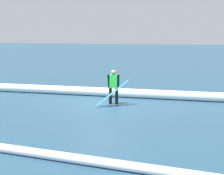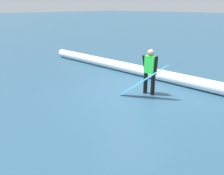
{
  "view_description": "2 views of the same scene",
  "coord_description": "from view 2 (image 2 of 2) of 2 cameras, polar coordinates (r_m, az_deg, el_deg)",
  "views": [
    {
      "loc": [
        -3.96,
        12.59,
        3.04
      ],
      "look_at": [
        -0.86,
        1.52,
        1.08
      ],
      "focal_mm": 49.15,
      "sensor_mm": 36.0,
      "label": 1
    },
    {
      "loc": [
        -4.92,
        5.92,
        2.88
      ],
      "look_at": [
        -0.69,
        1.71,
        0.81
      ],
      "focal_mm": 37.98,
      "sensor_mm": 36.0,
      "label": 2
    }
  ],
  "objects": [
    {
      "name": "surfboard",
      "position": [
        7.72,
        7.55,
        1.68
      ],
      "size": [
        1.47,
        0.98,
        1.19
      ],
      "color": "#268CE5",
      "rests_on": "ground_plane"
    },
    {
      "name": "ground_plane",
      "position": [
        8.22,
        5.06,
        -1.44
      ],
      "size": [
        188.66,
        188.66,
        0.0
      ],
      "primitive_type": "plane",
      "color": "navy"
    },
    {
      "name": "wave_crest_foreground",
      "position": [
        9.01,
        21.4,
        0.6
      ],
      "size": [
        17.24,
        0.95,
        0.43
      ],
      "primitive_type": "cylinder",
      "rotation": [
        0.0,
        1.57,
        0.03
      ],
      "color": "white",
      "rests_on": "ground_plane"
    },
    {
      "name": "surfer",
      "position": [
        8.0,
        9.11,
        4.3
      ],
      "size": [
        0.52,
        0.26,
        1.54
      ],
      "rotation": [
        0.0,
        0.0,
        0.15
      ],
      "color": "black",
      "rests_on": "ground_plane"
    }
  ]
}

